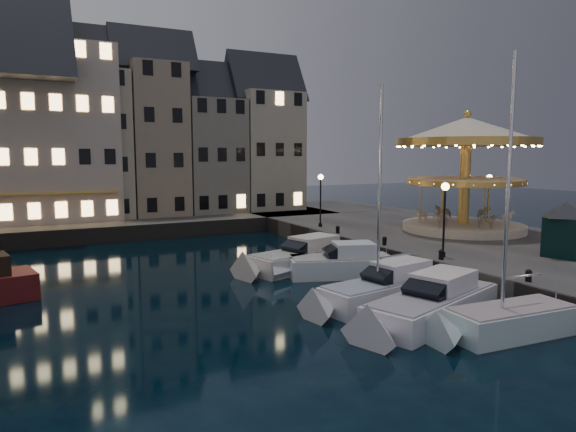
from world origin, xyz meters
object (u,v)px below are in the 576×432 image
motorboat_b (428,307)px  streetlamp_d (489,193)px  streetlamp_b (445,209)px  bollard_a (529,275)px  carousel (466,152)px  ticket_kiosk (566,220)px  motorboat_d (334,265)px  bollard_d (338,229)px  bollard_b (441,254)px  motorboat_a (500,324)px  motorboat_c (382,291)px  motorboat_e (299,259)px  streetlamp_c (321,193)px  bollard_c (385,240)px

motorboat_b → streetlamp_d: bearing=35.6°
streetlamp_b → bollard_a: 6.50m
carousel → ticket_kiosk: 10.86m
bollard_a → motorboat_d: 10.46m
streetlamp_b → bollard_d: bearing=93.4°
bollard_d → bollard_b: bearing=-90.0°
motorboat_a → motorboat_d: 11.42m
streetlamp_b → motorboat_a: 9.86m
bollard_a → motorboat_c: motorboat_c is taller
bollard_d → motorboat_c: bearing=-113.7°
motorboat_c → motorboat_e: size_ratio=1.30×
motorboat_a → carousel: 20.86m
motorboat_e → ticket_kiosk: 15.31m
bollard_d → carousel: bearing=-19.4°
motorboat_c → bollard_d: bearing=66.3°
motorboat_c → motorboat_d: size_ratio=1.54×
bollard_d → motorboat_d: size_ratio=0.08×
motorboat_a → streetlamp_d: bearing=43.2°
carousel → motorboat_e: bearing=-176.6°
streetlamp_c → bollard_b: (-0.60, -14.00, -2.41)m
streetlamp_c → motorboat_b: streetlamp_c is taller
bollard_b → bollard_c: (0.00, 5.00, 0.00)m
motorboat_b → motorboat_c: size_ratio=0.77×
bollard_b → motorboat_a: (-4.04, -7.48, -1.07)m
bollard_d → motorboat_e: 6.82m
bollard_a → ticket_kiosk: size_ratio=0.16×
bollard_a → bollard_d: 16.00m
streetlamp_c → motorboat_c: size_ratio=0.38×
streetlamp_d → bollard_a: bearing=-132.5°
streetlamp_d → ticket_kiosk: size_ratio=1.19×
bollard_b → carousel: carousel is taller
motorboat_c → motorboat_d: (1.04, 5.86, -0.04)m
bollard_c → carousel: bearing=14.1°
streetlamp_b → motorboat_e: 9.08m
streetlamp_d → motorboat_a: 22.15m
bollard_c → ticket_kiosk: ticket_kiosk is taller
motorboat_a → motorboat_b: 2.95m
motorboat_b → motorboat_a: bearing=-65.7°
streetlamp_b → bollard_c: streetlamp_b is taller
motorboat_e → ticket_kiosk: bearing=-36.8°
motorboat_c → motorboat_e: 8.36m
bollard_c → bollard_d: bearing=90.0°
motorboat_c → ticket_kiosk: bearing=-3.1°
bollard_b → motorboat_d: bearing=138.3°
motorboat_d → motorboat_e: (-0.97, 2.50, 0.00)m
motorboat_b → carousel: 19.88m
streetlamp_c → bollard_c: size_ratio=7.32×
motorboat_a → bollard_c: bearing=72.0°
motorboat_d → bollard_d: bearing=56.1°
motorboat_b → bollard_d: bearing=71.0°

